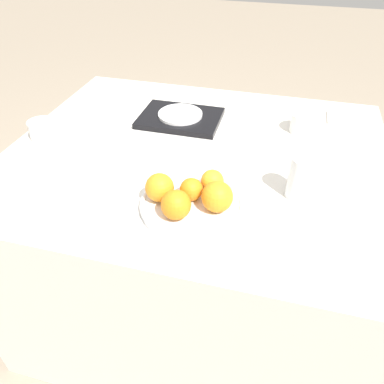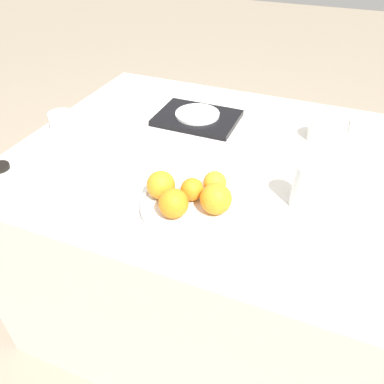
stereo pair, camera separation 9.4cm
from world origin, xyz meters
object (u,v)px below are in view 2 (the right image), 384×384
object	(u,v)px
orange_4	(216,199)
serving_tray	(197,118)
cup_0	(62,122)
cup_1	(322,131)
water_glass	(306,186)
side_plate	(197,114)
fruit_platter	(192,204)
orange_2	(215,183)
orange_1	(173,203)
orange_3	(161,185)
napkin	(366,129)
orange_0	(192,189)

from	to	relation	value
orange_4	serving_tray	bearing A→B (deg)	116.58
cup_0	cup_1	size ratio (longest dim) A/B	0.92
water_glass	cup_1	xyz separation A→B (m)	(0.00, 0.36, -0.03)
orange_4	side_plate	size ratio (longest dim) A/B	0.50
fruit_platter	orange_2	size ratio (longest dim) A/B	4.40
fruit_platter	serving_tray	xyz separation A→B (m)	(-0.16, 0.45, -0.00)
orange_2	side_plate	world-z (taller)	orange_2
orange_1	cup_1	size ratio (longest dim) A/B	0.83
orange_4	serving_tray	size ratio (longest dim) A/B	0.28
orange_3	napkin	bearing A→B (deg)	51.65
orange_4	cup_0	size ratio (longest dim) A/B	0.96
orange_4	cup_1	size ratio (longest dim) A/B	0.88
water_glass	orange_3	bearing A→B (deg)	-160.33
fruit_platter	cup_0	bearing A→B (deg)	159.53
side_plate	cup_1	world-z (taller)	cup_1
orange_4	orange_2	bearing A→B (deg)	111.24
orange_0	orange_3	distance (m)	0.08
water_glass	side_plate	xyz separation A→B (m)	(-0.43, 0.33, -0.04)
orange_0	orange_4	world-z (taller)	orange_4
orange_2	napkin	size ratio (longest dim) A/B	0.59
side_plate	cup_1	size ratio (longest dim) A/B	1.76
serving_tray	side_plate	bearing A→B (deg)	0.00
fruit_platter	orange_4	xyz separation A→B (m)	(0.07, -0.01, 0.04)
serving_tray	cup_0	size ratio (longest dim) A/B	3.47
napkin	orange_2	bearing A→B (deg)	-123.78
orange_0	side_plate	world-z (taller)	orange_0
water_glass	napkin	xyz separation A→B (m)	(0.14, 0.49, -0.06)
cup_0	fruit_platter	bearing A→B (deg)	-20.47
fruit_platter	side_plate	world-z (taller)	side_plate
orange_1	cup_0	bearing A→B (deg)	153.43
side_plate	cup_1	xyz separation A→B (m)	(0.43, 0.03, 0.01)
cup_1	napkin	world-z (taller)	cup_1
fruit_platter	water_glass	size ratio (longest dim) A/B	2.24
orange_1	cup_1	bearing A→B (deg)	61.93
cup_1	water_glass	bearing A→B (deg)	-90.35
napkin	orange_0	bearing A→B (deg)	-124.60
orange_1	orange_3	xyz separation A→B (m)	(-0.06, 0.05, 0.00)
orange_1	orange_4	distance (m)	0.10
side_plate	orange_0	bearing A→B (deg)	-70.15
fruit_platter	side_plate	distance (m)	0.48
orange_3	serving_tray	xyz separation A→B (m)	(-0.08, 0.46, -0.04)
fruit_platter	orange_4	distance (m)	0.08
side_plate	serving_tray	bearing A→B (deg)	180.00
orange_0	cup_1	distance (m)	0.54
orange_0	orange_2	bearing A→B (deg)	47.21
orange_0	orange_1	distance (m)	0.08
orange_0	cup_0	distance (m)	0.59
fruit_platter	orange_0	xyz separation A→B (m)	(-0.01, 0.02, 0.03)
cup_0	cup_1	distance (m)	0.87
fruit_platter	napkin	bearing A→B (deg)	56.57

